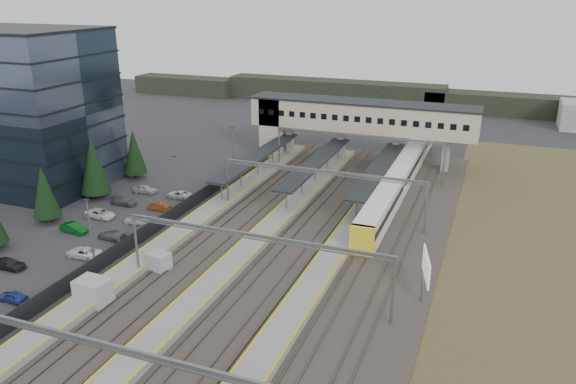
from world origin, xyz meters
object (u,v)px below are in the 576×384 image
at_px(billboard, 426,268).
at_px(relay_cabin_far, 159,262).
at_px(office_building, 23,109).
at_px(relay_cabin_near, 93,292).
at_px(train, 406,168).
at_px(footbridge, 346,118).

bearing_deg(billboard, relay_cabin_far, -168.94).
height_order(office_building, relay_cabin_near, office_building).
distance_m(relay_cabin_near, relay_cabin_far, 8.74).
relative_size(office_building, billboard, 4.68).
height_order(relay_cabin_near, relay_cabin_far, relay_cabin_near).
height_order(office_building, relay_cabin_far, office_building).
bearing_deg(billboard, train, 102.80).
xyz_separation_m(train, billboard, (8.06, -35.49, 0.82)).
bearing_deg(office_building, relay_cabin_far, -27.31).
xyz_separation_m(relay_cabin_far, billboard, (28.45, 5.56, 1.86)).
bearing_deg(footbridge, train, -30.81).
distance_m(relay_cabin_near, billboard, 33.66).
height_order(train, billboard, billboard).
height_order(office_building, train, office_building).
distance_m(relay_cabin_far, train, 45.85).
distance_m(footbridge, billboard, 47.69).
bearing_deg(footbridge, office_building, -145.53).
relative_size(relay_cabin_near, relay_cabin_far, 1.28).
bearing_deg(relay_cabin_far, billboard, 11.06).
xyz_separation_m(footbridge, train, (12.30, -7.33, -5.85)).
bearing_deg(train, billboard, -77.20).
distance_m(relay_cabin_near, footbridge, 58.14).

